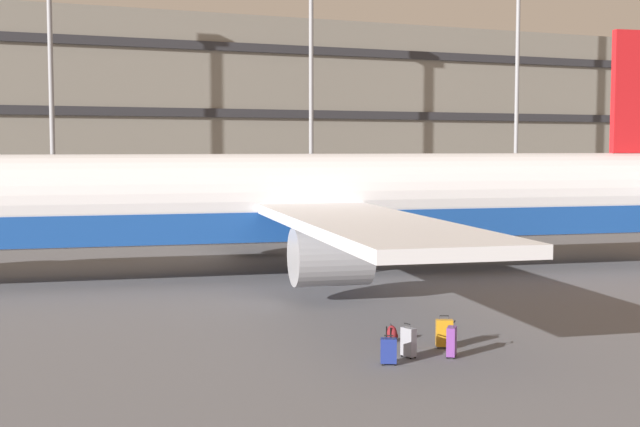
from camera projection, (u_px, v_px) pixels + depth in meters
name	position (u px, v px, depth m)	size (l,w,h in m)	color
ground_plane	(365.00, 277.00, 36.72)	(600.00, 600.00, 0.00)	#5B5B60
terminal_structure	(138.00, 116.00, 78.74)	(169.58, 18.89, 16.30)	gray
airliner	(288.00, 203.00, 37.08)	(43.31, 35.29, 10.80)	silver
light_mast_center_left	(51.00, 61.00, 62.01)	(1.80, 0.50, 19.58)	gray
light_mast_center_right	(311.00, 76.00, 69.90)	(1.80, 0.50, 18.80)	gray
light_mast_right	(518.00, 44.00, 77.42)	(1.80, 0.50, 25.32)	gray
suitcase_black	(444.00, 333.00, 23.79)	(0.51, 0.40, 0.88)	orange
suitcase_red	(409.00, 342.00, 22.70)	(0.30, 0.44, 0.91)	gray
suitcase_purple	(389.00, 351.00, 21.98)	(0.48, 0.43, 0.77)	navy
suitcase_navy	(452.00, 341.00, 22.73)	(0.45, 0.48, 0.96)	#72388C
backpack_scuffed	(392.00, 334.00, 24.57)	(0.34, 0.39, 0.51)	maroon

